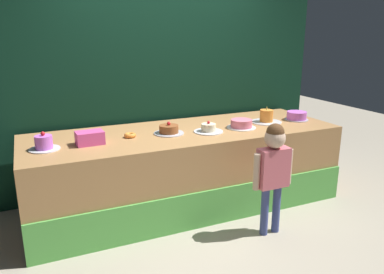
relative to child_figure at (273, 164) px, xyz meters
The scene contains 12 objects.
ground_plane 0.91m from the child_figure, 142.95° to the left, with size 12.00×12.00×0.00m, color #ADA38E.
stage_platform 1.05m from the child_figure, 117.73° to the left, with size 3.27×1.12×0.83m.
curtain_backdrop 1.79m from the child_figure, 106.95° to the left, with size 4.00×0.08×2.88m, color black.
child_figure is the anchor object (origin of this frame).
pink_box 1.69m from the child_figure, 150.91° to the left, with size 0.25×0.17×0.12m, color #E14D9B.
donut 1.40m from the child_figure, 140.21° to the left, with size 0.12×0.12×0.04m, color orange.
cake_far_left 2.04m from the child_figure, 156.51° to the left, with size 0.27×0.27×0.17m.
cake_left 1.11m from the child_figure, 127.88° to the left, with size 0.31×0.31×0.13m.
cake_center_left 0.83m from the child_figure, 109.91° to the left, with size 0.30×0.30×0.12m.
cake_center_right 0.80m from the child_figure, 80.84° to the left, with size 0.32×0.32×0.09m.
cake_right 1.03m from the child_figure, 59.11° to the left, with size 0.35×0.35×0.19m.
cake_far_right 1.25m from the child_figure, 42.05° to the left, with size 0.27×0.27×0.10m.
Camera 1 is at (-1.50, -2.96, 1.84)m, focal length 35.17 mm.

